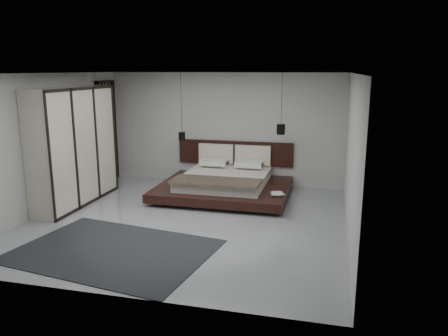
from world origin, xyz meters
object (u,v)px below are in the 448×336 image
(pendant_left, at_px, (182,136))
(pendant_right, at_px, (281,129))
(lattice_screen, at_px, (108,132))
(bed, at_px, (225,182))
(rug, at_px, (114,251))
(wardrobe, at_px, (74,146))

(pendant_left, bearing_deg, pendant_right, 0.00)
(lattice_screen, bearing_deg, bed, -9.58)
(rug, bearing_deg, wardrobe, 132.40)
(lattice_screen, height_order, pendant_right, pendant_right)
(wardrobe, xyz_separation_m, rug, (2.02, -2.21, -1.25))
(wardrobe, relative_size, rug, 0.83)
(bed, height_order, wardrobe, wardrobe)
(lattice_screen, xyz_separation_m, wardrobe, (0.25, -1.94, -0.04))
(pendant_left, bearing_deg, lattice_screen, 178.06)
(pendant_left, distance_m, pendant_right, 2.43)
(lattice_screen, bearing_deg, pendant_right, -0.89)
(pendant_right, bearing_deg, bed, -158.38)
(rug, bearing_deg, pendant_right, 61.82)
(bed, height_order, rug, bed)
(pendant_left, height_order, wardrobe, pendant_left)
(pendant_left, xyz_separation_m, pendant_right, (2.42, 0.00, 0.24))
(lattice_screen, relative_size, wardrobe, 1.01)
(bed, relative_size, rug, 0.96)
(lattice_screen, distance_m, rug, 4.90)
(lattice_screen, distance_m, pendant_right, 4.46)
(bed, bearing_deg, wardrobe, -155.13)
(bed, relative_size, pendant_right, 2.11)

